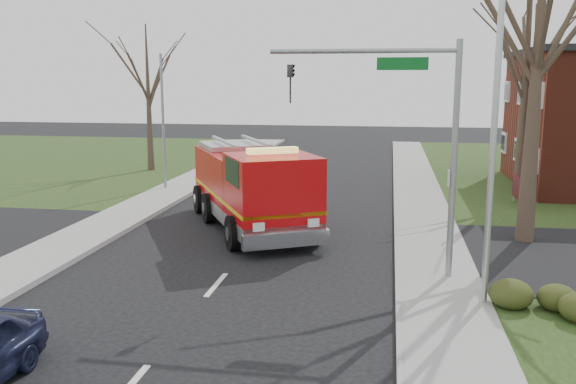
# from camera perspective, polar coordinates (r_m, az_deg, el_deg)

# --- Properties ---
(ground) EXTENTS (120.00, 120.00, 0.00)m
(ground) POSITION_cam_1_polar(r_m,az_deg,el_deg) (17.53, -6.73, -8.65)
(ground) COLOR black
(ground) RESTS_ON ground
(sidewalk_right) EXTENTS (2.40, 80.00, 0.15)m
(sidewalk_right) POSITION_cam_1_polar(r_m,az_deg,el_deg) (16.92, 14.17, -9.35)
(sidewalk_right) COLOR gray
(sidewalk_right) RESTS_ON ground
(sidewalk_left) EXTENTS (2.40, 80.00, 0.15)m
(sidewalk_left) POSITION_cam_1_polar(r_m,az_deg,el_deg) (20.08, -24.10, -6.79)
(sidewalk_left) COLOR gray
(sidewalk_left) RESTS_ON ground
(health_center_sign) EXTENTS (0.12, 2.00, 1.40)m
(health_center_sign) POSITION_cam_1_polar(r_m,az_deg,el_deg) (29.36, 20.73, 0.32)
(health_center_sign) COLOR #430F17
(health_center_sign) RESTS_ON ground
(hedge_corner) EXTENTS (2.80, 2.00, 0.90)m
(hedge_corner) POSITION_cam_1_polar(r_m,az_deg,el_deg) (16.31, 24.49, -8.88)
(hedge_corner) COLOR #313B15
(hedge_corner) RESTS_ON lawn_right
(bare_tree_near) EXTENTS (6.00, 6.00, 12.00)m
(bare_tree_near) POSITION_cam_1_polar(r_m,az_deg,el_deg) (22.45, 22.49, 14.04)
(bare_tree_near) COLOR #392B21
(bare_tree_near) RESTS_ON ground
(bare_tree_far) EXTENTS (5.25, 5.25, 10.50)m
(bare_tree_far) POSITION_cam_1_polar(r_m,az_deg,el_deg) (31.51, 21.44, 11.19)
(bare_tree_far) COLOR #392B21
(bare_tree_far) RESTS_ON ground
(bare_tree_left) EXTENTS (4.50, 4.50, 9.00)m
(bare_tree_left) POSITION_cam_1_polar(r_m,az_deg,el_deg) (38.78, -12.99, 10.02)
(bare_tree_left) COLOR #392B21
(bare_tree_left) RESTS_ON ground
(traffic_signal_mast) EXTENTS (5.29, 0.18, 6.80)m
(traffic_signal_mast) POSITION_cam_1_polar(r_m,az_deg,el_deg) (17.41, 11.20, 6.95)
(traffic_signal_mast) COLOR gray
(traffic_signal_mast) RESTS_ON ground
(streetlight_pole) EXTENTS (1.48, 0.16, 8.40)m
(streetlight_pole) POSITION_cam_1_polar(r_m,az_deg,el_deg) (15.61, 18.50, 5.64)
(streetlight_pole) COLOR #B7BABF
(streetlight_pole) RESTS_ON ground
(utility_pole_far) EXTENTS (0.14, 0.14, 7.00)m
(utility_pole_far) POSITION_cam_1_polar(r_m,az_deg,el_deg) (32.10, -11.61, 6.33)
(utility_pole_far) COLOR gray
(utility_pole_far) RESTS_ON ground
(fire_engine) EXTENTS (6.57, 8.91, 3.44)m
(fire_engine) POSITION_cam_1_polar(r_m,az_deg,el_deg) (23.52, -3.37, 0.29)
(fire_engine) COLOR #B7080C
(fire_engine) RESTS_ON ground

